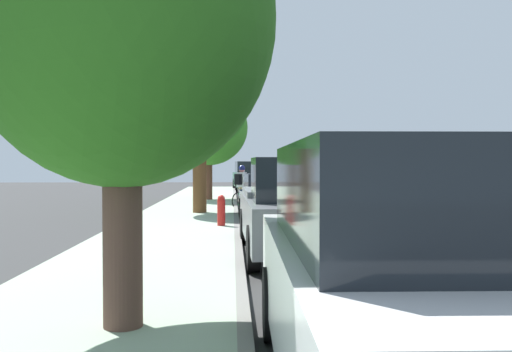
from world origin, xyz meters
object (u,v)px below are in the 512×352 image
(street_tree_near_cyclist, at_px, (208,128))
(cyclist_with_backpack, at_px, (241,182))
(parked_sedan_dark_blue_mid, at_px, (270,198))
(parked_pickup_grey_far, at_px, (294,211))
(street_tree_mid_block, at_px, (199,111))
(parked_sedan_silver_second, at_px, (258,185))
(fire_hydrant, at_px, (221,210))
(bicycle_at_curb, at_px, (247,200))
(street_tree_far_end, at_px, (121,20))
(parked_suv_green_nearest, at_px, (248,176))
(parked_suv_white_farthest, at_px, (399,269))

(street_tree_near_cyclist, bearing_deg, cyclist_with_backpack, 115.05)
(parked_sedan_dark_blue_mid, relative_size, parked_pickup_grey_far, 0.84)
(street_tree_mid_block, bearing_deg, parked_sedan_dark_blue_mid, 143.95)
(parked_sedan_dark_blue_mid, height_order, parked_pickup_grey_far, parked_pickup_grey_far)
(parked_sedan_silver_second, xyz_separation_m, parked_pickup_grey_far, (0.08, 16.14, 0.15))
(fire_hydrant, bearing_deg, street_tree_near_cyclist, -85.58)
(parked_sedan_dark_blue_mid, distance_m, cyclist_with_backpack, 5.34)
(street_tree_mid_block, bearing_deg, parked_pickup_grey_far, 106.35)
(parked_pickup_grey_far, xyz_separation_m, fire_hydrant, (1.53, -4.06, -0.33))
(bicycle_at_curb, bearing_deg, parked_sedan_silver_second, -98.18)
(street_tree_far_end, bearing_deg, parked_sedan_dark_blue_mid, -101.66)
(parked_suv_green_nearest, xyz_separation_m, street_tree_far_end, (2.22, 30.46, 2.29))
(street_tree_far_end, relative_size, fire_hydrant, 5.88)
(parked_suv_green_nearest, distance_m, street_tree_near_cyclist, 11.13)
(parked_suv_green_nearest, distance_m, parked_suv_white_farthest, 32.02)
(parked_suv_green_nearest, relative_size, parked_suv_white_farthest, 1.01)
(parked_pickup_grey_far, bearing_deg, bicycle_at_curb, -86.75)
(street_tree_mid_block, bearing_deg, parked_suv_white_farthest, 99.38)
(parked_sedan_silver_second, relative_size, street_tree_near_cyclist, 0.87)
(parked_suv_green_nearest, xyz_separation_m, parked_suv_white_farthest, (-0.19, 32.02, 0.00))
(street_tree_mid_block, bearing_deg, street_tree_near_cyclist, -90.00)
(parked_suv_green_nearest, height_order, street_tree_mid_block, street_tree_mid_block)
(parked_suv_green_nearest, xyz_separation_m, parked_sedan_silver_second, (-0.22, 9.32, -0.27))
(parked_suv_white_farthest, height_order, bicycle_at_curb, parked_suv_white_farthest)
(bicycle_at_curb, height_order, street_tree_near_cyclist, street_tree_near_cyclist)
(street_tree_near_cyclist, bearing_deg, fire_hydrant, 94.42)
(parked_suv_white_farthest, height_order, street_tree_near_cyclist, street_tree_near_cyclist)
(parked_sedan_dark_blue_mid, height_order, parked_suv_white_farthest, parked_suv_white_farthest)
(parked_sedan_silver_second, height_order, bicycle_at_curb, parked_sedan_silver_second)
(parked_sedan_silver_second, relative_size, street_tree_far_end, 0.91)
(cyclist_with_backpack, xyz_separation_m, fire_hydrant, (0.68, 7.56, -0.53))
(parked_pickup_grey_far, height_order, parked_suv_white_farthest, parked_suv_white_farthest)
(parked_sedan_silver_second, height_order, parked_pickup_grey_far, parked_pickup_grey_far)
(parked_sedan_dark_blue_mid, distance_m, street_tree_near_cyclist, 9.24)
(street_tree_far_end, bearing_deg, parked_pickup_grey_far, -115.34)
(parked_suv_green_nearest, xyz_separation_m, cyclist_with_backpack, (0.71, 13.84, 0.07))
(cyclist_with_backpack, relative_size, street_tree_near_cyclist, 0.34)
(parked_sedan_dark_blue_mid, height_order, street_tree_near_cyclist, street_tree_near_cyclist)
(parked_pickup_grey_far, bearing_deg, parked_suv_green_nearest, -89.68)
(parked_sedan_dark_blue_mid, bearing_deg, street_tree_near_cyclist, -74.58)
(street_tree_far_end, bearing_deg, parked_suv_white_farthest, 147.15)
(parked_sedan_silver_second, relative_size, parked_pickup_grey_far, 0.85)
(parked_suv_white_farthest, xyz_separation_m, cyclist_with_backpack, (0.90, -18.17, 0.07))
(parked_suv_green_nearest, bearing_deg, street_tree_near_cyclist, 78.15)
(parked_sedan_silver_second, height_order, street_tree_mid_block, street_tree_mid_block)
(street_tree_mid_block, xyz_separation_m, fire_hydrant, (-0.83, 4.00, -3.09))
(bicycle_at_curb, distance_m, cyclist_with_backpack, 0.87)
(parked_suv_white_farthest, distance_m, bicycle_at_curb, 17.76)
(parked_pickup_grey_far, bearing_deg, parked_sedan_silver_second, -90.27)
(parked_suv_green_nearest, distance_m, cyclist_with_backpack, 13.86)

